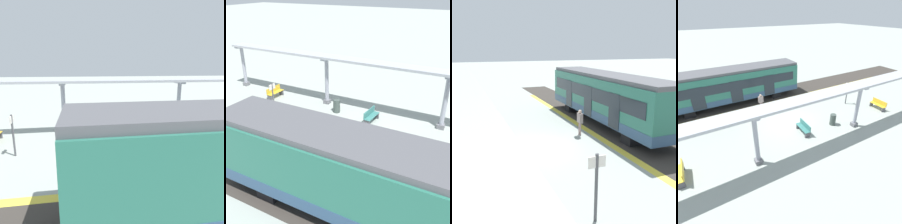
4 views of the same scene
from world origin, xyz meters
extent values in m
plane|color=#99A199|center=(0.00, 0.00, 0.00)|extent=(176.00, 176.00, 0.00)
cube|color=yellow|center=(-3.71, 0.00, 0.00)|extent=(0.45, 31.66, 0.01)
cube|color=#38332D|center=(-5.53, 0.00, 0.00)|extent=(3.20, 43.66, 0.01)
cube|color=#286B58|center=(-5.53, -2.92, 1.94)|extent=(2.60, 13.10, 2.60)
cube|color=navy|center=(-5.53, -2.92, 0.92)|extent=(2.63, 13.12, 0.55)
cube|color=#515156|center=(-5.53, -2.92, 3.36)|extent=(2.39, 13.10, 0.24)
cube|color=#1E262D|center=(-4.22, -2.92, 2.25)|extent=(0.03, 12.05, 0.84)
cube|color=#1E262D|center=(-4.21, -6.19, 1.69)|extent=(0.04, 1.10, 2.00)
cube|color=#1E262D|center=(-4.21, -2.92, 1.69)|extent=(0.04, 1.10, 2.00)
cube|color=#1E262D|center=(-4.21, 0.36, 1.69)|extent=(0.04, 1.10, 2.00)
cube|color=black|center=(-5.53, 1.28, 0.32)|extent=(2.21, 0.90, 0.64)
cube|color=black|center=(-5.53, -7.11, 0.32)|extent=(2.21, 0.90, 0.64)
cube|color=slate|center=(3.48, -3.94, 0.15)|extent=(0.44, 0.44, 0.30)
cylinder|color=#9799A7|center=(3.48, -3.94, 1.82)|extent=(0.28, 0.28, 3.05)
cube|color=#9799A7|center=(3.48, -3.94, 3.41)|extent=(1.10, 0.36, 0.12)
cube|color=slate|center=(3.48, 4.30, 0.15)|extent=(0.44, 0.44, 0.30)
cylinder|color=#9799A7|center=(3.48, 4.30, 1.82)|extent=(0.28, 0.28, 3.05)
cube|color=#9799A7|center=(3.48, 4.30, 3.41)|extent=(1.10, 0.36, 0.12)
cube|color=#A8AAB2|center=(3.48, 0.12, 3.55)|extent=(1.20, 25.73, 0.16)
cube|color=gold|center=(2.49, -8.14, 0.44)|extent=(1.51, 0.47, 0.04)
cube|color=gold|center=(2.50, -7.95, 0.66)|extent=(1.50, 0.09, 0.40)
cube|color=#4C4C51|center=(3.16, -8.15, 0.21)|extent=(0.11, 0.40, 0.42)
cube|color=#4C4C51|center=(1.82, -8.13, 0.21)|extent=(0.11, 0.40, 0.42)
cube|color=gold|center=(2.51, 8.44, 0.44)|extent=(1.51, 0.47, 0.04)
cube|color=gold|center=(2.51, 8.63, 0.66)|extent=(1.50, 0.09, 0.40)
cube|color=#4C4C51|center=(3.18, 8.43, 0.21)|extent=(0.11, 0.40, 0.42)
cube|color=#4C4C51|center=(1.84, 8.45, 0.21)|extent=(0.11, 0.40, 0.42)
cube|color=#35726D|center=(2.20, 0.18, 0.44)|extent=(1.52, 0.53, 0.04)
cube|color=#35726D|center=(2.21, 0.37, 0.66)|extent=(1.50, 0.15, 0.40)
cube|color=#4C4C51|center=(2.87, 0.14, 0.21)|extent=(0.12, 0.40, 0.42)
cube|color=#4C4C51|center=(1.53, 0.22, 0.21)|extent=(0.12, 0.40, 0.42)
cylinder|color=#3D4944|center=(2.46, 2.91, 0.46)|extent=(0.48, 0.48, 0.92)
cylinder|color=#4C4C51|center=(0.21, 6.59, 1.10)|extent=(0.10, 0.10, 2.20)
cube|color=silver|center=(0.21, 6.59, 1.95)|extent=(0.56, 0.04, 0.36)
cylinder|color=gray|center=(-2.84, -1.24, 0.39)|extent=(0.10, 0.10, 0.77)
cylinder|color=gray|center=(-2.84, -1.09, 0.39)|extent=(0.10, 0.10, 0.77)
cube|color=gray|center=(-2.84, -1.16, 1.06)|extent=(0.21, 0.45, 0.58)
sphere|color=beige|center=(-2.84, -1.16, 1.46)|extent=(0.21, 0.21, 0.21)
camera|label=1|loc=(-10.25, 3.18, 4.51)|focal=32.59mm
camera|label=2|loc=(-12.94, -5.66, 8.28)|focal=44.50mm
camera|label=3|loc=(3.77, 13.02, 5.19)|focal=43.41mm
camera|label=4|loc=(11.60, -6.38, 8.31)|focal=29.20mm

